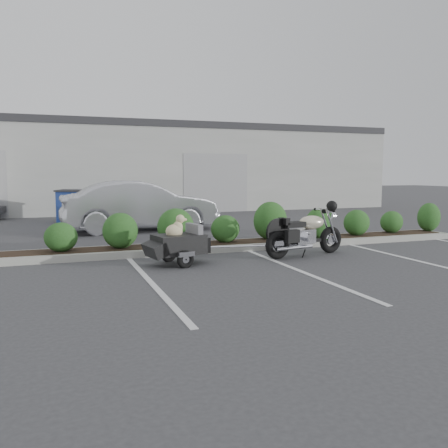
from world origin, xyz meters
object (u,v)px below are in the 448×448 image
object	(u,v)px
pet_trailer	(178,243)
sedan	(140,206)
motorcycle	(306,234)
dumpster	(84,206)

from	to	relation	value
pet_trailer	sedan	distance (m)	5.56
sedan	motorcycle	bearing A→B (deg)	-157.24
motorcycle	sedan	world-z (taller)	sedan
motorcycle	dumpster	distance (m)	9.63
pet_trailer	sedan	xyz separation A→B (m)	(0.27, 5.54, 0.35)
sedan	dumpster	size ratio (longest dim) A/B	2.26
motorcycle	dumpster	bearing A→B (deg)	103.23
motorcycle	pet_trailer	distance (m)	2.78
sedan	dumpster	world-z (taller)	sedan
sedan	dumpster	bearing A→B (deg)	22.02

